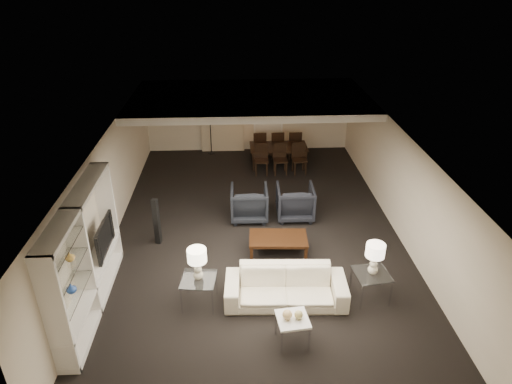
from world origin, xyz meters
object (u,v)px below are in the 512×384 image
object	(u,v)px
vase_amber	(70,257)
chair_fr	(294,144)
side_table_right	(370,286)
chair_nm	(280,159)
floor_lamp	(210,130)
side_table_left	(199,291)
pendant_light	(260,114)
armchair_left	(249,203)
dining_table	(278,156)
coffee_table	(278,246)
chair_nr	(299,159)
armchair_right	(295,202)
vase_blue	(71,288)
sofa	(286,287)
chair_fl	(259,145)
floor_speaker	(157,221)
table_lamp_right	(374,259)
marble_table	(292,330)
television	(99,237)
chair_fm	(277,144)
chair_nl	(261,160)
table_lamp_left	(197,264)

from	to	relation	value
vase_amber	chair_fr	world-z (taller)	vase_amber
side_table_right	chair_nm	distance (m)	6.15
side_table_right	chair_fr	distance (m)	7.36
floor_lamp	side_table_left	bearing A→B (deg)	-89.53
pendant_light	chair_fr	bearing A→B (deg)	43.57
armchair_left	dining_table	world-z (taller)	armchair_left
coffee_table	chair_nr	distance (m)	4.57
pendant_light	armchair_left	size ratio (longest dim) A/B	0.53
vase_amber	chair_fr	xyz separation A→B (m)	(4.85, 7.95, -1.16)
armchair_right	side_table_right	size ratio (longest dim) A/B	1.49
dining_table	vase_blue	bearing A→B (deg)	-119.56
sofa	chair_nm	xyz separation A→B (m)	(0.48, 6.03, 0.14)
sofa	armchair_left	xyz separation A→B (m)	(-0.60, 3.30, 0.10)
chair_fl	chair_nm	bearing A→B (deg)	109.88
coffee_table	floor_speaker	bearing A→B (deg)	167.24
side_table_left	table_lamp_right	size ratio (longest dim) A/B	0.97
vase_blue	armchair_left	bearing A→B (deg)	52.64
marble_table	chair_fl	xyz separation A→B (m)	(-0.12, 8.43, 0.21)
television	chair_nm	bearing A→B (deg)	-39.17
pendant_light	armchair_left	xyz separation A→B (m)	(-0.44, -2.85, -1.48)
chair_nr	chair_fm	distance (m)	1.43
table_lamp_right	chair_nr	bearing A→B (deg)	95.85
pendant_light	dining_table	bearing A→B (deg)	39.59
floor_speaker	chair_fl	bearing A→B (deg)	79.02
armchair_right	floor_lamp	world-z (taller)	floor_lamp
vase_amber	chair_fl	xyz separation A→B (m)	(3.65, 7.95, -1.16)
armchair_right	chair_fl	world-z (taller)	chair_fl
table_lamp_right	dining_table	size ratio (longest dim) A/B	0.37
chair_nl	chair_fl	world-z (taller)	same
marble_table	floor_lamp	world-z (taller)	floor_lamp
dining_table	floor_speaker	bearing A→B (deg)	-126.82
marble_table	dining_table	size ratio (longest dim) A/B	0.29
chair_fm	chair_fr	xyz separation A→B (m)	(0.60, 0.00, 0.00)
armchair_left	armchair_right	size ratio (longest dim) A/B	1.00
chair_fl	dining_table	bearing A→B (deg)	127.82
armchair_left	armchair_right	bearing A→B (deg)	-179.07
side_table_left	chair_nr	world-z (taller)	chair_nr
marble_table	floor_speaker	world-z (taller)	floor_speaker
side_table_right	floor_lamp	world-z (taller)	floor_lamp
chair_fm	sofa	bearing A→B (deg)	81.99
table_lamp_left	television	world-z (taller)	television
side_table_left	floor_speaker	xyz separation A→B (m)	(-1.13, 2.24, 0.28)
sofa	table_lamp_right	distance (m)	1.80
floor_lamp	table_lamp_left	bearing A→B (deg)	-89.53
chair_fl	vase_amber	bearing A→B (deg)	60.46
armchair_left	table_lamp_left	xyz separation A→B (m)	(-1.10, -3.30, 0.51)
marble_table	chair_fl	size ratio (longest dim) A/B	0.56
chair_fr	armchair_right	bearing A→B (deg)	82.03
coffee_table	side_table_right	distance (m)	2.34
armchair_left	floor_lamp	distance (m)	4.71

